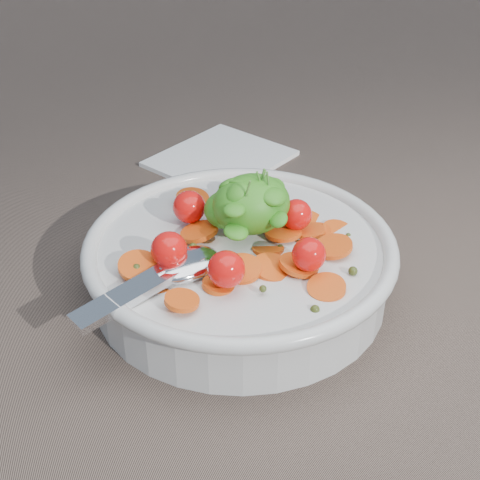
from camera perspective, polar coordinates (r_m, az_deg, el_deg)
name	(u,v)px	position (r m, az deg, el deg)	size (l,w,h in m)	color
ground	(262,282)	(0.63, 1.88, -3.62)	(6.00, 6.00, 0.00)	#766254
bowl	(240,261)	(0.61, -0.01, -1.81)	(0.30, 0.28, 0.12)	silver
napkin	(221,159)	(0.85, -1.67, 6.96)	(0.15, 0.14, 0.01)	white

